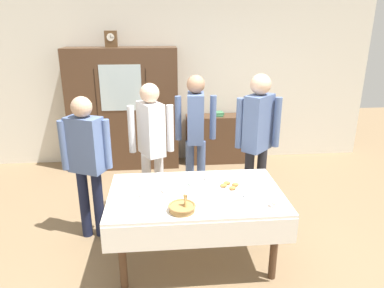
% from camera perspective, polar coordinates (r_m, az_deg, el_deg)
% --- Properties ---
extents(ground_plane, '(12.00, 12.00, 0.00)m').
position_cam_1_polar(ground_plane, '(3.94, 0.27, -16.16)').
color(ground_plane, '#846B4C').
rests_on(ground_plane, ground).
extents(back_wall, '(6.40, 0.10, 2.70)m').
position_cam_1_polar(back_wall, '(5.93, -2.14, 10.14)').
color(back_wall, silver).
rests_on(back_wall, ground).
extents(dining_table, '(1.65, 1.00, 0.74)m').
position_cam_1_polar(dining_table, '(3.40, 0.66, -9.61)').
color(dining_table, '#4C3321').
rests_on(dining_table, ground).
extents(wall_cabinet, '(1.71, 0.46, 1.92)m').
position_cam_1_polar(wall_cabinet, '(5.74, -10.99, 5.53)').
color(wall_cabinet, '#4C3321').
rests_on(wall_cabinet, ground).
extents(mantel_clock, '(0.18, 0.11, 0.24)m').
position_cam_1_polar(mantel_clock, '(5.60, -12.99, 16.25)').
color(mantel_clock, brown).
rests_on(mantel_clock, wall_cabinet).
extents(bookshelf_low, '(1.08, 0.35, 0.81)m').
position_cam_1_polar(bookshelf_low, '(5.98, 4.28, 0.85)').
color(bookshelf_low, '#4C3321').
rests_on(bookshelf_low, ground).
extents(book_stack, '(0.15, 0.20, 0.06)m').
position_cam_1_polar(book_stack, '(5.86, 4.38, 4.89)').
color(book_stack, '#3D754C').
rests_on(book_stack, bookshelf_low).
extents(tea_cup_near_right, '(0.13, 0.13, 0.06)m').
position_cam_1_polar(tea_cup_near_right, '(3.37, -4.21, -7.46)').
color(tea_cup_near_right, white).
rests_on(tea_cup_near_right, dining_table).
extents(tea_cup_back_edge, '(0.13, 0.13, 0.06)m').
position_cam_1_polar(tea_cup_back_edge, '(3.32, -7.68, -8.09)').
color(tea_cup_back_edge, white).
rests_on(tea_cup_back_edge, dining_table).
extents(tea_cup_front_edge, '(0.13, 0.13, 0.06)m').
position_cam_1_polar(tea_cup_front_edge, '(3.50, 0.18, -6.37)').
color(tea_cup_front_edge, silver).
rests_on(tea_cup_front_edge, dining_table).
extents(tea_cup_center, '(0.13, 0.13, 0.06)m').
position_cam_1_polar(tea_cup_center, '(3.30, 9.18, -8.26)').
color(tea_cup_center, white).
rests_on(tea_cup_center, dining_table).
extents(tea_cup_mid_right, '(0.13, 0.13, 0.06)m').
position_cam_1_polar(tea_cup_mid_right, '(3.62, 2.70, -5.48)').
color(tea_cup_mid_right, white).
rests_on(tea_cup_mid_right, dining_table).
extents(tea_cup_far_left, '(0.13, 0.13, 0.06)m').
position_cam_1_polar(tea_cup_far_left, '(3.20, 13.21, -9.52)').
color(tea_cup_far_left, white).
rests_on(tea_cup_far_left, dining_table).
extents(bread_basket, '(0.24, 0.24, 0.16)m').
position_cam_1_polar(bread_basket, '(3.06, -1.61, -10.24)').
color(bread_basket, '#9E7542').
rests_on(bread_basket, dining_table).
extents(pastry_plate, '(0.28, 0.28, 0.05)m').
position_cam_1_polar(pastry_plate, '(3.48, 6.13, -6.90)').
color(pastry_plate, white).
rests_on(pastry_plate, dining_table).
extents(spoon_far_left, '(0.12, 0.02, 0.01)m').
position_cam_1_polar(spoon_far_left, '(3.73, 5.02, -5.17)').
color(spoon_far_left, silver).
rests_on(spoon_far_left, dining_table).
extents(spoon_back_edge, '(0.12, 0.02, 0.01)m').
position_cam_1_polar(spoon_back_edge, '(3.50, -8.45, -7.02)').
color(spoon_back_edge, silver).
rests_on(spoon_back_edge, dining_table).
extents(spoon_far_right, '(0.12, 0.02, 0.01)m').
position_cam_1_polar(spoon_far_right, '(3.69, 10.88, -5.72)').
color(spoon_far_right, silver).
rests_on(spoon_far_right, dining_table).
extents(person_beside_shelf, '(0.52, 0.38, 1.67)m').
position_cam_1_polar(person_beside_shelf, '(4.45, 0.59, 2.79)').
color(person_beside_shelf, slate).
rests_on(person_beside_shelf, ground).
extents(person_behind_table_left, '(0.52, 0.40, 1.74)m').
position_cam_1_polar(person_behind_table_left, '(4.13, 10.59, 1.84)').
color(person_behind_table_left, '#232328').
rests_on(person_behind_table_left, ground).
extents(person_behind_table_right, '(0.52, 0.33, 1.58)m').
position_cam_1_polar(person_behind_table_right, '(3.83, -16.72, -1.79)').
color(person_behind_table_right, '#191E38').
rests_on(person_behind_table_right, ground).
extents(person_near_right_end, '(0.52, 0.41, 1.64)m').
position_cam_1_polar(person_near_right_end, '(4.09, -6.60, 0.87)').
color(person_near_right_end, silver).
rests_on(person_near_right_end, ground).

